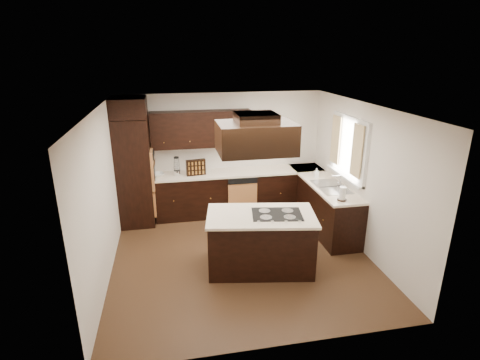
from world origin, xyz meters
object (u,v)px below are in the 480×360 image
Objects in this scene: oven_column at (135,172)px; spice_rack at (196,167)px; island at (261,243)px; range_hood at (256,138)px.

spice_rack is (1.19, 0.01, 0.02)m from oven_column.
range_hood is (-0.14, -0.15, 1.72)m from island.
range_hood is 2.73× the size of spice_rack.
oven_column is 3.13m from range_hood.
island is (2.01, -2.10, -0.62)m from oven_column.
range_hood reaches higher than spice_rack.
spice_rack is at bearing 120.99° from island.
spice_rack is at bearing 106.87° from range_hood.
island is 1.52× the size of range_hood.
oven_column is 1.19m from spice_rack.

